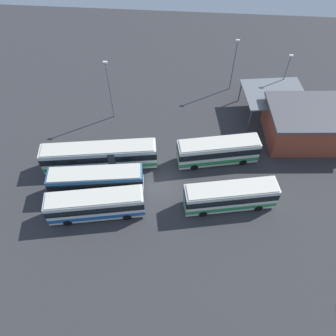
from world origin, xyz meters
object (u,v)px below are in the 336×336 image
(bus_row1_slot1, at_px, (97,181))
(lamp_post_near_entrance, at_px, (284,76))
(depot_building, at_px, (312,124))
(lamp_post_mid_lot, at_px, (110,89))
(bus_row0_slot0, at_px, (218,151))
(bus_row1_slot2, at_px, (96,205))
(lamp_post_by_building, at_px, (234,63))
(bus_row1_slot0, at_px, (100,156))
(bus_row0_slot2, at_px, (230,196))
(maintenance_shelter, at_px, (275,94))

(bus_row1_slot1, height_order, lamp_post_near_entrance, lamp_post_near_entrance)
(depot_building, height_order, lamp_post_mid_lot, lamp_post_mid_lot)
(bus_row0_slot0, relative_size, lamp_post_near_entrance, 1.37)
(bus_row1_slot2, bearing_deg, depot_building, -150.90)
(lamp_post_mid_lot, bearing_deg, bus_row1_slot1, 92.67)
(bus_row1_slot1, bearing_deg, bus_row0_slot0, -157.48)
(bus_row0_slot0, height_order, bus_row1_slot1, same)
(lamp_post_near_entrance, bearing_deg, bus_row0_slot0, 54.30)
(lamp_post_by_building, bearing_deg, bus_row1_slot2, 57.08)
(bus_row1_slot0, height_order, bus_row1_slot1, same)
(bus_row0_slot2, distance_m, bus_row1_slot0, 17.02)
(bus_row0_slot2, bearing_deg, maintenance_shelter, -111.51)
(lamp_post_by_building, height_order, lamp_post_near_entrance, lamp_post_by_building)
(bus_row1_slot0, relative_size, lamp_post_by_building, 1.72)
(bus_row1_slot2, height_order, lamp_post_near_entrance, lamp_post_near_entrance)
(bus_row1_slot1, height_order, maintenance_shelter, maintenance_shelter)
(bus_row1_slot1, xyz_separation_m, lamp_post_by_building, (-16.87, -21.73, 2.81))
(bus_row1_slot1, relative_size, depot_building, 0.88)
(depot_building, bearing_deg, bus_row1_slot1, 22.85)
(lamp_post_by_building, height_order, lamp_post_mid_lot, lamp_post_mid_lot)
(bus_row1_slot2, relative_size, lamp_post_near_entrance, 1.42)
(bus_row0_slot0, height_order, bus_row1_slot0, same)
(lamp_post_near_entrance, bearing_deg, bus_row1_slot1, 38.84)
(bus_row0_slot2, xyz_separation_m, lamp_post_by_building, (-0.99, -22.60, 2.81))
(bus_row0_slot0, relative_size, bus_row1_slot1, 0.95)
(bus_row0_slot0, bearing_deg, bus_row1_slot1, 22.52)
(bus_row1_slot0, xyz_separation_m, lamp_post_mid_lot, (0.21, -9.56, 3.22))
(bus_row0_slot0, relative_size, bus_row0_slot2, 0.98)
(bus_row1_slot2, relative_size, lamp_post_by_building, 1.31)
(bus_row1_slot1, distance_m, lamp_post_by_building, 27.65)
(bus_row0_slot2, distance_m, maintenance_shelter, 18.45)
(bus_row0_slot0, xyz_separation_m, maintenance_shelter, (-8.05, -10.17, 1.73))
(bus_row0_slot0, relative_size, maintenance_shelter, 1.12)
(bus_row0_slot0, relative_size, depot_building, 0.83)
(depot_building, xyz_separation_m, maintenance_shelter, (4.66, -4.72, 1.13))
(bus_row0_slot2, relative_size, maintenance_shelter, 1.14)
(bus_row0_slot0, relative_size, bus_row1_slot2, 0.96)
(bus_row1_slot0, height_order, lamp_post_by_building, lamp_post_by_building)
(bus_row0_slot2, xyz_separation_m, bus_row1_slot1, (15.89, -0.87, 0.00))
(bus_row1_slot1, distance_m, depot_building, 29.61)
(bus_row1_slot2, bearing_deg, bus_row1_slot1, -78.87)
(bus_row1_slot2, xyz_separation_m, lamp_post_mid_lot, (1.29, -16.88, 3.22))
(bus_row1_slot2, xyz_separation_m, lamp_post_near_entrance, (-23.61, -22.86, 2.46))
(lamp_post_by_building, bearing_deg, maintenance_shelter, 136.21)
(maintenance_shelter, xyz_separation_m, lamp_post_mid_lot, (23.25, 2.66, 1.49))
(bus_row1_slot0, distance_m, depot_building, 28.71)
(bus_row0_slot0, bearing_deg, bus_row1_slot0, 7.77)
(bus_row1_slot1, bearing_deg, lamp_post_mid_lot, -87.33)
(maintenance_shelter, bearing_deg, depot_building, 134.62)
(bus_row0_slot0, xyz_separation_m, bus_row1_slot1, (14.57, 6.04, 0.00))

